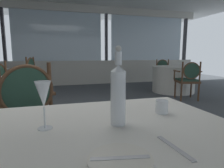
{
  "coord_description": "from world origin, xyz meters",
  "views": [
    {
      "loc": [
        -0.11,
        -2.43,
        1.06
      ],
      "look_at": [
        0.2,
        -1.36,
        0.89
      ],
      "focal_mm": 30.53,
      "sensor_mm": 36.0,
      "label": 1
    }
  ],
  "objects_px": {
    "dining_chair_0_0": "(26,76)",
    "dining_chair_3_1": "(25,108)",
    "dining_chair_2_0": "(189,77)",
    "dining_chair_2_1": "(163,70)",
    "side_plate": "(120,160)",
    "wine_glass": "(43,96)",
    "water_tumbler": "(162,107)",
    "water_bottle": "(118,93)"
  },
  "relations": [
    {
      "from": "dining_chair_3_1",
      "to": "dining_chair_2_0",
      "type": "bearing_deg",
      "value": -81.58
    },
    {
      "from": "water_bottle",
      "to": "water_tumbler",
      "type": "height_order",
      "value": "water_bottle"
    },
    {
      "from": "side_plate",
      "to": "dining_chair_2_0",
      "type": "height_order",
      "value": "dining_chair_2_0"
    },
    {
      "from": "dining_chair_2_0",
      "to": "water_bottle",
      "type": "bearing_deg",
      "value": 152.3
    },
    {
      "from": "water_tumbler",
      "to": "dining_chair_2_0",
      "type": "height_order",
      "value": "dining_chair_2_0"
    },
    {
      "from": "water_bottle",
      "to": "dining_chair_2_0",
      "type": "xyz_separation_m",
      "value": [
        2.66,
        2.89,
        -0.35
      ]
    },
    {
      "from": "side_plate",
      "to": "wine_glass",
      "type": "distance_m",
      "value": 0.44
    },
    {
      "from": "water_tumbler",
      "to": "dining_chair_0_0",
      "type": "relative_size",
      "value": 0.07
    },
    {
      "from": "side_plate",
      "to": "wine_glass",
      "type": "relative_size",
      "value": 0.96
    },
    {
      "from": "side_plate",
      "to": "dining_chair_0_0",
      "type": "bearing_deg",
      "value": 101.56
    },
    {
      "from": "dining_chair_0_0",
      "to": "dining_chair_3_1",
      "type": "height_order",
      "value": "dining_chair_0_0"
    },
    {
      "from": "water_tumbler",
      "to": "dining_chair_2_0",
      "type": "distance_m",
      "value": 3.67
    },
    {
      "from": "water_tumbler",
      "to": "dining_chair_2_1",
      "type": "height_order",
      "value": "dining_chair_2_1"
    },
    {
      "from": "water_bottle",
      "to": "water_tumbler",
      "type": "xyz_separation_m",
      "value": [
        0.29,
        0.1,
        -0.11
      ]
    },
    {
      "from": "water_tumbler",
      "to": "dining_chair_3_1",
      "type": "distance_m",
      "value": 1.26
    },
    {
      "from": "water_bottle",
      "to": "dining_chair_2_0",
      "type": "distance_m",
      "value": 3.95
    },
    {
      "from": "water_tumbler",
      "to": "dining_chair_2_0",
      "type": "xyz_separation_m",
      "value": [
        2.38,
        2.79,
        -0.23
      ]
    },
    {
      "from": "water_bottle",
      "to": "dining_chair_2_1",
      "type": "xyz_separation_m",
      "value": [
        3.19,
        4.86,
        -0.35
      ]
    },
    {
      "from": "dining_chair_0_0",
      "to": "dining_chair_2_0",
      "type": "height_order",
      "value": "dining_chair_0_0"
    },
    {
      "from": "dining_chair_0_0",
      "to": "wine_glass",
      "type": "bearing_deg",
      "value": 113.3
    },
    {
      "from": "water_bottle",
      "to": "dining_chair_2_0",
      "type": "height_order",
      "value": "water_bottle"
    },
    {
      "from": "dining_chair_2_0",
      "to": "dining_chair_3_1",
      "type": "xyz_separation_m",
      "value": [
        -3.22,
        -1.88,
        0.04
      ]
    },
    {
      "from": "dining_chair_0_0",
      "to": "dining_chair_2_1",
      "type": "xyz_separation_m",
      "value": [
        4.12,
        1.05,
        -0.05
      ]
    },
    {
      "from": "wine_glass",
      "to": "dining_chair_2_0",
      "type": "distance_m",
      "value": 4.15
    },
    {
      "from": "side_plate",
      "to": "dining_chair_3_1",
      "type": "height_order",
      "value": "dining_chair_3_1"
    },
    {
      "from": "dining_chair_2_0",
      "to": "side_plate",
      "type": "bearing_deg",
      "value": 154.17
    },
    {
      "from": "wine_glass",
      "to": "dining_chair_0_0",
      "type": "bearing_deg",
      "value": 99.11
    },
    {
      "from": "dining_chair_0_0",
      "to": "water_tumbler",
      "type": "bearing_deg",
      "value": 122.41
    },
    {
      "from": "dining_chair_2_0",
      "to": "dining_chair_0_0",
      "type": "bearing_deg",
      "value": 90.63
    },
    {
      "from": "dining_chair_0_0",
      "to": "dining_chair_2_1",
      "type": "relative_size",
      "value": 1.12
    },
    {
      "from": "water_bottle",
      "to": "dining_chair_3_1",
      "type": "xyz_separation_m",
      "value": [
        -0.56,
        1.01,
        -0.31
      ]
    },
    {
      "from": "side_plate",
      "to": "wine_glass",
      "type": "xyz_separation_m",
      "value": [
        -0.24,
        0.34,
        0.14
      ]
    },
    {
      "from": "side_plate",
      "to": "water_bottle",
      "type": "relative_size",
      "value": 0.56
    },
    {
      "from": "water_tumbler",
      "to": "dining_chair_0_0",
      "type": "distance_m",
      "value": 3.91
    },
    {
      "from": "wine_glass",
      "to": "water_tumbler",
      "type": "distance_m",
      "value": 0.63
    },
    {
      "from": "wine_glass",
      "to": "dining_chair_0_0",
      "type": "distance_m",
      "value": 3.83
    },
    {
      "from": "side_plate",
      "to": "wine_glass",
      "type": "bearing_deg",
      "value": 124.76
    },
    {
      "from": "side_plate",
      "to": "dining_chair_2_0",
      "type": "distance_m",
      "value": 4.22
    },
    {
      "from": "wine_glass",
      "to": "dining_chair_2_1",
      "type": "distance_m",
      "value": 5.98
    },
    {
      "from": "water_tumbler",
      "to": "dining_chair_0_0",
      "type": "height_order",
      "value": "dining_chair_0_0"
    },
    {
      "from": "side_plate",
      "to": "dining_chair_0_0",
      "type": "relative_size",
      "value": 0.2
    },
    {
      "from": "dining_chair_0_0",
      "to": "dining_chair_2_0",
      "type": "bearing_deg",
      "value": 179.85
    }
  ]
}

